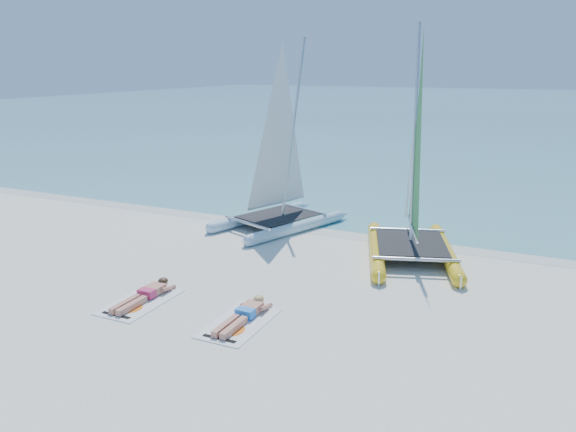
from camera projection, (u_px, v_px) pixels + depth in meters
name	position (u px, v px, depth m)	size (l,w,h in m)	color
ground	(286.00, 300.00, 12.15)	(140.00, 140.00, 0.00)	silver
sea	(509.00, 108.00, 67.27)	(140.00, 115.00, 0.01)	#79CACA
wet_sand_strip	(363.00, 233.00, 16.96)	(140.00, 1.40, 0.01)	silver
catamaran_blue	(279.00, 171.00, 17.26)	(3.48, 4.81, 5.95)	#C2EAFF
catamaran_yellow	(413.00, 181.00, 14.82)	(3.49, 5.01, 6.22)	gold
towel_a	(140.00, 302.00, 12.04)	(1.00, 1.85, 0.02)	white
sunbather_a	(146.00, 294.00, 12.17)	(0.37, 1.73, 0.26)	tan
towel_b	(240.00, 323.00, 11.06)	(1.00, 1.85, 0.02)	white
sunbather_b	(244.00, 314.00, 11.20)	(0.37, 1.73, 0.26)	tan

